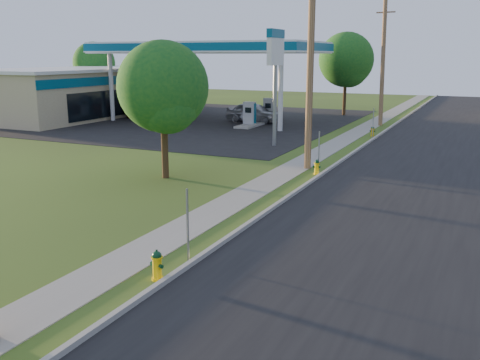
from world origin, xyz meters
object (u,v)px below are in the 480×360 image
fuel_pump_ne (250,117)px  tree_lot (347,62)px  fuel_pump_sw (177,108)px  utility_pole_mid (310,65)px  tree_verge (164,91)px  hydrant_far (372,131)px  hydrant_mid (317,167)px  car_red (157,110)px  fuel_pump_nw (151,112)px  car_silver (254,112)px  utility_pole_far (383,63)px  tree_back (94,65)px  price_pylon (276,54)px  fuel_pump_se (269,112)px  hydrant_near (157,265)px

fuel_pump_ne → tree_lot: (4.60, 11.08, 4.06)m
fuel_pump_sw → utility_pole_mid: bearing=-43.5°
tree_verge → hydrant_far: size_ratio=8.54×
hydrant_mid → car_red: car_red is taller
fuel_pump_nw → hydrant_far: fuel_pump_nw is taller
fuel_pump_nw → tree_lot: bearing=39.2°
fuel_pump_nw → fuel_pump_ne: 9.00m
fuel_pump_sw → car_silver: size_ratio=0.68×
utility_pole_far → tree_back: bearing=172.3°
tree_verge → hydrant_mid: 7.73m
price_pylon → tree_lot: tree_lot is taller
fuel_pump_nw → car_red: (-0.22, 1.24, 0.09)m
car_red → fuel_pump_ne: bearing=-89.2°
tree_lot → tree_back: size_ratio=1.09×
fuel_pump_se → tree_verge: 22.24m
fuel_pump_nw → hydrant_near: 33.01m
fuel_pump_nw → price_pylon: 16.57m
utility_pole_far → hydrant_mid: size_ratio=13.30×
tree_lot → fuel_pump_se: bearing=-123.0°
tree_lot → hydrant_far: bearing=-67.6°
price_pylon → hydrant_far: bearing=54.8°
utility_pole_mid → fuel_pump_ne: utility_pole_mid is taller
utility_pole_mid → car_silver: size_ratio=2.08×
fuel_pump_se → hydrant_near: (9.70, -31.20, -0.34)m
hydrant_near → price_pylon: bearing=103.4°
fuel_pump_sw → fuel_pump_nw: bearing=-90.0°
fuel_pump_nw → fuel_pump_sw: bearing=90.0°
hydrant_mid → tree_verge: bearing=-148.4°
hydrant_far → car_red: car_red is taller
fuel_pump_ne → hydrant_mid: bearing=-55.4°
utility_pole_mid → hydrant_near: size_ratio=12.53×
utility_pole_far → tree_verge: utility_pole_far is taller
utility_pole_mid → fuel_pump_ne: 16.31m
utility_pole_far → tree_back: utility_pole_far is taller
hydrant_far → fuel_pump_sw: bearing=165.0°
fuel_pump_sw → fuel_pump_se: size_ratio=1.00×
tree_back → fuel_pump_ne: bearing=-22.3°
utility_pole_mid → tree_lot: size_ratio=1.32×
tree_lot → car_silver: size_ratio=1.58×
tree_lot → car_silver: tree_lot is taller
tree_verge → tree_back: 37.64m
hydrant_far → car_red: size_ratio=0.12×
fuel_pump_sw → price_pylon: size_ratio=0.47×
fuel_pump_nw → tree_verge: tree_verge is taller
utility_pole_far → tree_lot: 7.44m
utility_pole_far → hydrant_near: utility_pole_far is taller
price_pylon → hydrant_near: 20.87m
hydrant_mid → hydrant_far: hydrant_mid is taller
price_pylon → tree_verge: bearing=-96.5°
utility_pole_mid → hydrant_mid: bearing=-53.4°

